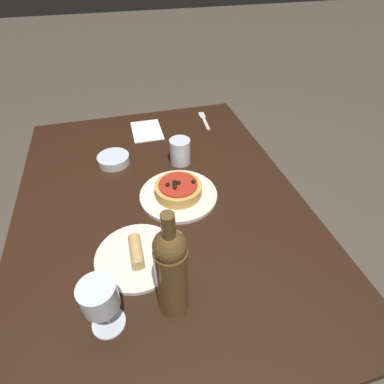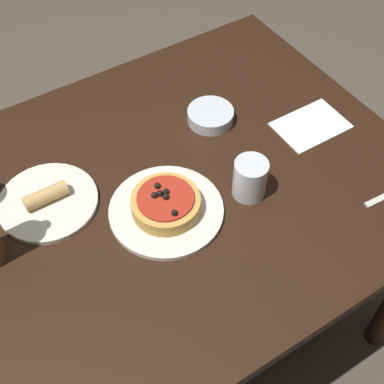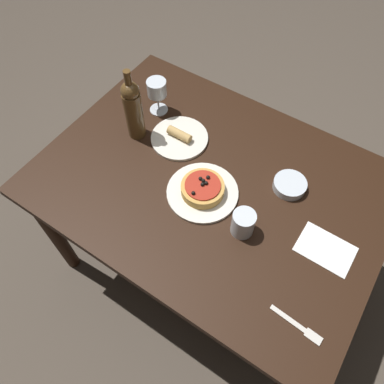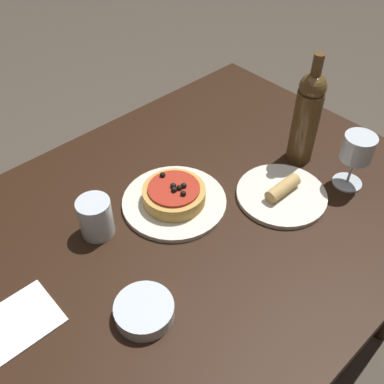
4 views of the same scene
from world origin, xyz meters
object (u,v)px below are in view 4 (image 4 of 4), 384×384
water_cup (96,217)px  side_bowl (144,311)px  dinner_plate (174,202)px  side_plate (282,194)px  pizza (174,194)px  wine_bottle (307,116)px  dining_table (192,241)px  wine_glass (357,150)px

water_cup → side_bowl: water_cup is taller
dinner_plate → side_bowl: bearing=38.1°
side_bowl → side_plate: side_plate is taller
pizza → wine_bottle: size_ratio=0.50×
dining_table → wine_glass: wine_glass is taller
wine_glass → side_plate: wine_glass is taller
side_bowl → dinner_plate: bearing=-141.9°
dinner_plate → pizza: size_ratio=1.67×
wine_glass → water_cup: wine_glass is taller
water_cup → side_bowl: size_ratio=0.81×
wine_glass → water_cup: (0.56, -0.30, -0.06)m
dining_table → pizza: (0.00, -0.06, 0.12)m
dining_table → side_bowl: 0.30m
side_bowl → wine_bottle: bearing=-171.1°
dining_table → side_plate: size_ratio=5.55×
water_cup → pizza: bearing=164.8°
side_bowl → pizza: bearing=-141.9°
dinner_plate → side_bowl: 0.31m
pizza → wine_bottle: wine_bottle is taller
pizza → side_plate: pizza is taller
wine_bottle → side_plate: wine_bottle is taller
wine_glass → dinner_plate: bearing=-33.5°
water_cup → side_bowl: 0.25m
wine_bottle → side_bowl: bearing=8.9°
wine_bottle → side_plate: (0.16, 0.07, -0.13)m
dining_table → pizza: size_ratio=8.13×
pizza → dining_table: bearing=90.3°
side_bowl → side_plate: 0.46m
dining_table → dinner_plate: (0.00, -0.06, 0.09)m
dinner_plate → wine_bottle: bearing=165.4°
pizza → wine_glass: 0.45m
water_cup → side_plate: bearing=151.8°
dinner_plate → water_cup: 0.20m
dining_table → side_bowl: bearing=27.9°
dining_table → pizza: pizza is taller
water_cup → side_bowl: (0.06, 0.24, -0.03)m
water_cup → side_plate: size_ratio=0.42×
dinner_plate → wine_glass: (-0.37, 0.25, 0.10)m
pizza → side_plate: (-0.21, 0.16, -0.02)m
dinner_plate → water_cup: water_cup is taller
side_bowl → side_plate: bearing=-176.4°
side_plate → dining_table: bearing=-25.5°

